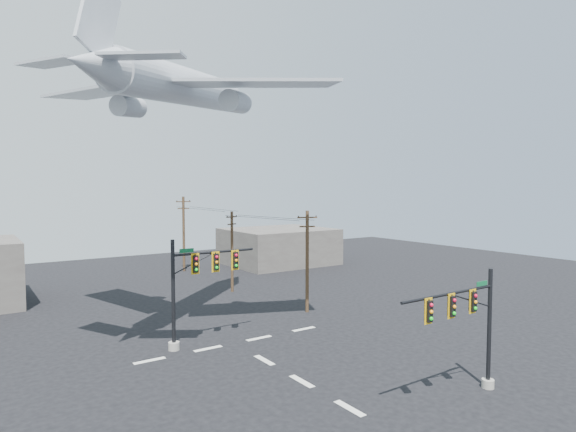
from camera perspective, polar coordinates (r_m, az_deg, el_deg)
ground at (r=25.61m, az=7.31°, el=-21.68°), size 120.00×120.00×0.00m
lane_markings at (r=29.48m, az=0.04°, el=-18.18°), size 14.00×21.20×0.01m
signal_mast_near at (r=27.12m, az=20.81°, el=-12.06°), size 7.20×0.72×6.52m
signal_mast_far at (r=33.64m, az=-10.98°, el=-8.14°), size 6.46×0.82×7.42m
utility_pole_a at (r=41.94m, az=2.29°, el=-5.14°), size 1.69×0.78×8.87m
utility_pole_b at (r=50.36m, az=-6.65°, el=-4.01°), size 1.59×0.80×8.40m
utility_pole_c at (r=63.86m, az=-12.26°, el=-1.89°), size 1.99×0.33×9.72m
power_lines at (r=51.90m, az=-7.11°, el=0.45°), size 3.15×25.68×0.42m
airliner at (r=37.23m, az=-12.47°, el=14.74°), size 21.31×20.25×6.50m
building_right at (r=68.97m, az=-1.13°, el=-3.59°), size 14.00×12.00×5.00m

